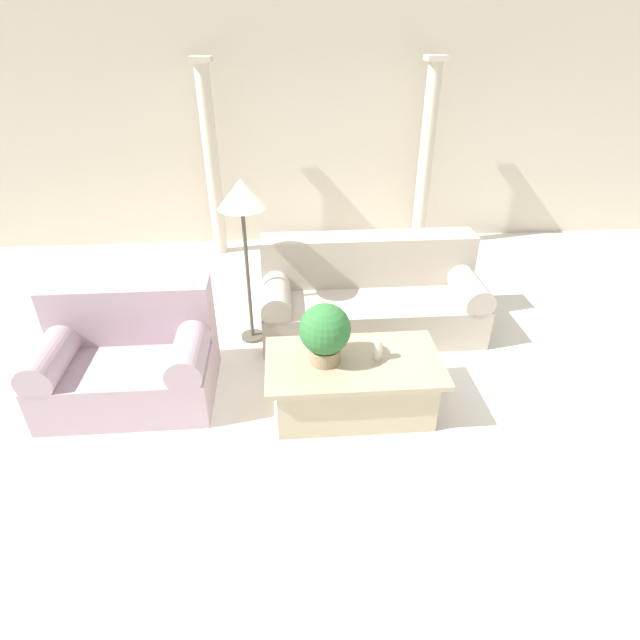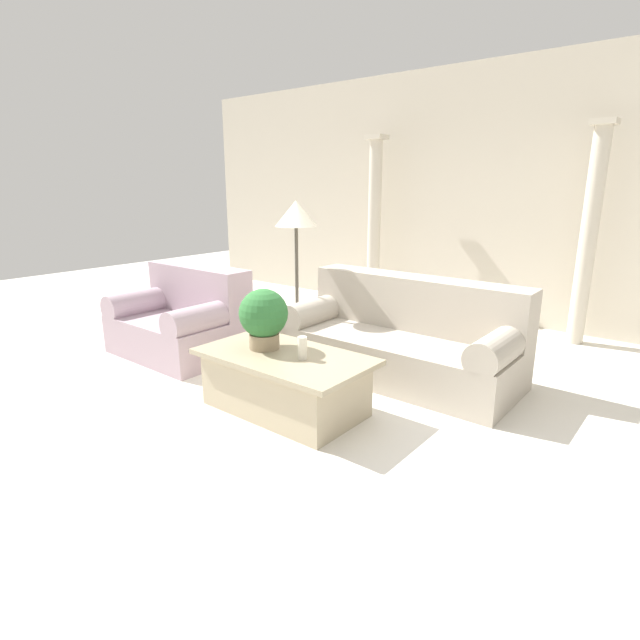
% 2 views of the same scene
% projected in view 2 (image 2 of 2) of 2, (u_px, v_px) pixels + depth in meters
% --- Properties ---
extents(ground_plane, '(16.00, 16.00, 0.00)m').
position_uv_depth(ground_plane, '(331.00, 393.00, 4.29)').
color(ground_plane, silver).
extents(wall_back, '(10.00, 0.06, 3.20)m').
position_uv_depth(wall_back, '(489.00, 196.00, 6.33)').
color(wall_back, beige).
rests_on(wall_back, ground_plane).
extents(sofa_long, '(2.15, 0.93, 0.90)m').
position_uv_depth(sofa_long, '(403.00, 338.00, 4.64)').
color(sofa_long, '#ADA393').
rests_on(sofa_long, ground_plane).
extents(loveseat, '(1.34, 0.93, 0.90)m').
position_uv_depth(loveseat, '(183.00, 319.00, 5.27)').
color(loveseat, '#AD94A1').
rests_on(loveseat, ground_plane).
extents(coffee_table, '(1.37, 0.77, 0.47)m').
position_uv_depth(coffee_table, '(285.00, 382.00, 3.93)').
color(coffee_table, tan).
rests_on(coffee_table, ground_plane).
extents(potted_plant, '(0.39, 0.39, 0.48)m').
position_uv_depth(potted_plant, '(264.00, 316.00, 3.94)').
color(potted_plant, '#937F60').
rests_on(potted_plant, coffee_table).
extents(pillar_candle, '(0.07, 0.07, 0.18)m').
position_uv_depth(pillar_candle, '(302.00, 348.00, 3.74)').
color(pillar_candle, silver).
rests_on(pillar_candle, coffee_table).
extents(floor_lamp, '(0.42, 0.42, 1.59)m').
position_uv_depth(floor_lamp, '(296.00, 221.00, 4.98)').
color(floor_lamp, '#4C473D').
rests_on(floor_lamp, ground_plane).
extents(column_left, '(0.25, 0.25, 2.38)m').
position_uv_depth(column_left, '(374.00, 223.00, 7.02)').
color(column_left, beige).
rests_on(column_left, ground_plane).
extents(column_right, '(0.25, 0.25, 2.38)m').
position_uv_depth(column_right, '(589.00, 234.00, 5.36)').
color(column_right, beige).
rests_on(column_right, ground_plane).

